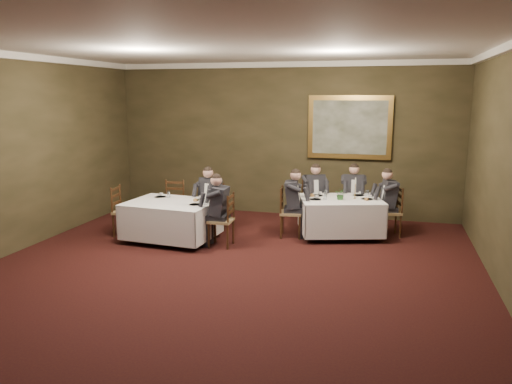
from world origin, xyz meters
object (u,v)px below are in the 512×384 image
at_px(diner_main_backleft, 314,203).
at_px(chair_sec_backright, 212,218).
at_px(diner_main_endright, 390,211).
at_px(chair_sec_backleft, 173,214).
at_px(chair_main_backleft, 313,213).
at_px(chair_sec_endleft, 126,222).
at_px(chair_sec_endright, 222,231).
at_px(table_main, 340,214).
at_px(centerpiece, 341,194).
at_px(table_second, 172,218).
at_px(candlestick, 355,191).
at_px(painting, 350,127).
at_px(diner_main_endleft, 291,211).
at_px(chair_main_endleft, 290,223).
at_px(diner_sec_backright, 211,207).
at_px(diner_main_backright, 353,202).
at_px(diner_sec_endright, 221,219).
at_px(chair_main_endright, 390,222).

distance_m(diner_main_backleft, chair_sec_backright, 2.20).
height_order(diner_main_endright, chair_sec_backleft, diner_main_endright).
height_order(chair_main_backleft, chair_sec_endleft, same).
bearing_deg(chair_main_backleft, chair_sec_backright, -0.77).
height_order(chair_sec_endright, chair_sec_endleft, same).
height_order(diner_main_backleft, diner_main_endright, same).
height_order(table_main, centerpiece, centerpiece).
bearing_deg(table_second, candlestick, 20.04).
distance_m(table_second, chair_sec_endleft, 1.06).
distance_m(diner_main_backleft, painting, 1.90).
xyz_separation_m(table_second, centerpiece, (3.11, 1.04, 0.43)).
bearing_deg(centerpiece, diner_main_endleft, -169.39).
bearing_deg(table_main, chair_main_backleft, 134.32).
bearing_deg(chair_main_endleft, candlestick, 98.95).
relative_size(diner_main_backleft, diner_main_endright, 1.00).
relative_size(diner_main_endright, chair_sec_endright, 1.35).
xyz_separation_m(diner_main_endleft, chair_sec_backleft, (-2.54, 0.02, -0.23)).
bearing_deg(painting, chair_main_backleft, -125.62).
bearing_deg(diner_sec_backright, table_main, -155.92).
relative_size(diner_main_endright, chair_sec_backright, 1.35).
relative_size(diner_main_backright, diner_main_endleft, 1.00).
bearing_deg(chair_sec_endright, diner_sec_endright, 90.00).
height_order(chair_main_backleft, diner_main_endleft, diner_main_endleft).
bearing_deg(diner_main_endright, chair_main_endleft, 93.53).
height_order(chair_main_backleft, centerpiece, centerpiece).
relative_size(chair_sec_backright, painting, 0.54).
relative_size(diner_main_endleft, diner_sec_backright, 1.00).
relative_size(diner_main_endright, diner_sec_endright, 1.00).
height_order(table_second, diner_sec_endright, diner_sec_endright).
xyz_separation_m(chair_main_endright, chair_sec_endleft, (-5.11, -1.34, 0.00)).
xyz_separation_m(chair_sec_backright, candlestick, (2.86, 0.42, 0.64)).
distance_m(chair_main_endleft, chair_sec_backleft, 2.53).
distance_m(diner_main_backleft, diner_main_endright, 1.61).
bearing_deg(chair_sec_backleft, diner_main_endleft, 171.52).
relative_size(chair_main_endright, diner_main_endright, 0.74).
bearing_deg(chair_sec_endleft, diner_sec_backright, 109.70).
relative_size(chair_sec_backleft, painting, 0.54).
xyz_separation_m(diner_main_endleft, painting, (0.94, 1.82, 1.55)).
bearing_deg(chair_main_backleft, painting, -153.21).
relative_size(candlestick, painting, 0.24).
height_order(diner_main_backleft, chair_main_endright, diner_main_backleft).
relative_size(diner_main_endleft, painting, 0.73).
relative_size(diner_main_backright, chair_sec_endleft, 1.35).
relative_size(diner_main_endright, chair_sec_backleft, 1.35).
xyz_separation_m(diner_sec_endright, chair_sec_endleft, (-2.08, 0.17, -0.23)).
height_order(chair_sec_backright, painting, painting).
bearing_deg(chair_main_backleft, diner_main_backright, 168.27).
bearing_deg(chair_main_endleft, chair_sec_backleft, -98.30).
bearing_deg(chair_sec_backleft, diner_sec_backright, 166.43).
distance_m(chair_main_backleft, centerpiece, 1.16).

